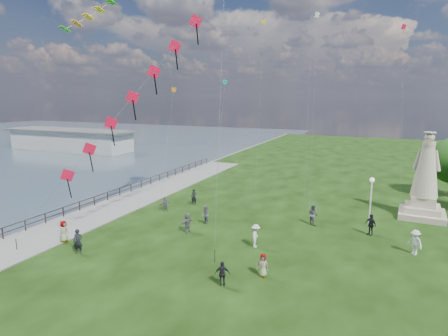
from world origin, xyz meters
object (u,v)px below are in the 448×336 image
at_px(pier_pavilion, 70,139).
at_px(person_6, 194,197).
at_px(person_3, 223,274).
at_px(person_9, 371,225).
at_px(person_1, 206,215).
at_px(person_4, 263,265).
at_px(person_0, 78,241).
at_px(person_10, 64,232).
at_px(person_11, 187,223).
at_px(person_7, 313,214).
at_px(person_2, 256,236).
at_px(statue, 425,186).
at_px(lamppost, 371,191).
at_px(person_5, 165,204).
at_px(person_8, 415,242).

xyz_separation_m(pier_pavilion, person_6, (44.74, -27.40, -1.02)).
height_order(person_3, person_9, person_9).
xyz_separation_m(person_1, person_9, (13.32, 3.01, 0.05)).
bearing_deg(person_4, person_0, -174.67).
distance_m(person_4, person_10, 15.63).
bearing_deg(person_11, pier_pavilion, -112.77).
bearing_deg(person_7, person_2, 100.19).
xyz_separation_m(person_9, person_10, (-21.40, -11.07, -0.06)).
relative_size(pier_pavilion, person_3, 19.65).
height_order(statue, lamppost, statue).
distance_m(person_1, person_4, 10.43).
distance_m(person_5, person_6, 3.40).
relative_size(person_4, person_6, 0.91).
height_order(lamppost, person_5, lamppost).
distance_m(person_5, person_11, 6.52).
height_order(statue, person_1, statue).
relative_size(lamppost, person_8, 2.38).
bearing_deg(statue, pier_pavilion, 164.21).
height_order(lamppost, person_6, lamppost).
bearing_deg(person_10, statue, -62.61).
bearing_deg(person_4, pier_pavilion, 141.67).
bearing_deg(person_2, statue, -53.68).
distance_m(lamppost, person_7, 5.26).
relative_size(pier_pavilion, person_11, 18.09).
bearing_deg(person_4, person_10, -180.00).
relative_size(person_1, person_2, 0.95).
bearing_deg(person_6, lamppost, -12.47).
height_order(lamppost, person_7, lamppost).
distance_m(person_0, person_7, 19.15).
distance_m(person_4, person_5, 15.83).
xyz_separation_m(person_3, person_8, (10.66, 9.52, 0.14)).
distance_m(person_10, person_11, 9.46).
distance_m(lamppost, person_3, 16.45).
bearing_deg(person_4, person_3, -134.65).
height_order(pier_pavilion, person_4, pier_pavilion).
bearing_deg(person_0, person_8, -5.22).
distance_m(person_4, person_9, 11.76).
relative_size(person_4, person_11, 0.90).
relative_size(person_8, person_9, 1.03).
relative_size(person_3, person_5, 1.06).
height_order(statue, person_0, statue).
height_order(person_1, person_3, person_1).
relative_size(lamppost, person_5, 2.98).
bearing_deg(person_6, person_5, -130.17).
bearing_deg(person_8, person_4, -96.86).
bearing_deg(person_1, person_4, -15.14).
bearing_deg(person_8, person_11, -128.18).
relative_size(lamppost, person_4, 2.90).
relative_size(pier_pavilion, lamppost, 6.98).
distance_m(pier_pavilion, person_6, 52.47).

